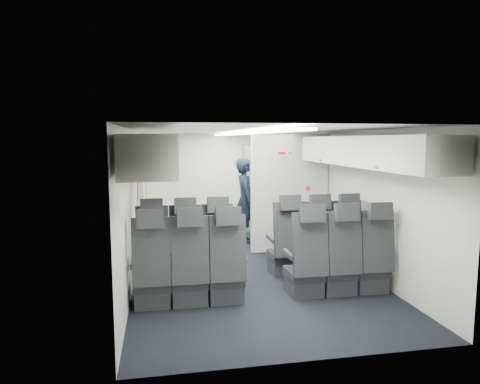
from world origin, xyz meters
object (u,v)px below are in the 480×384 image
object	(u,v)px
seat_row_front	(252,250)
boarding_door	(142,197)
seat_row_mid	(267,268)
flight_attendant	(245,200)
carry_on_bag	(154,153)
galley_unit	(263,188)

from	to	relation	value
seat_row_front	boarding_door	xyz separation A→B (m)	(-1.64, 2.09, 0.55)
seat_row_mid	flight_attendant	world-z (taller)	flight_attendant
boarding_door	flight_attendant	bearing A→B (deg)	2.86
seat_row_mid	carry_on_bag	size ratio (longest dim) A/B	8.76
seat_row_front	seat_row_mid	xyz separation A→B (m)	(0.00, -0.90, 0.00)
flight_attendant	boarding_door	bearing A→B (deg)	97.48
seat_row_front	seat_row_mid	size ratio (longest dim) A/B	1.00
seat_row_mid	flight_attendant	distance (m)	3.13
seat_row_mid	galley_unit	distance (m)	4.30
seat_row_mid	boarding_door	bearing A→B (deg)	118.77
seat_row_mid	boarding_door	distance (m)	3.45
seat_row_front	galley_unit	distance (m)	3.43
flight_attendant	seat_row_front	bearing A→B (deg)	175.80
boarding_door	carry_on_bag	bearing A→B (deg)	-81.38
seat_row_mid	flight_attendant	xyz separation A→B (m)	(0.34, 3.08, 0.43)
flight_attendant	carry_on_bag	size ratio (longest dim) A/B	4.36
seat_row_front	flight_attendant	world-z (taller)	flight_attendant
seat_row_mid	carry_on_bag	world-z (taller)	carry_on_bag
seat_row_front	carry_on_bag	size ratio (longest dim) A/B	8.76
galley_unit	carry_on_bag	xyz separation A→B (m)	(-2.33, -2.86, 0.87)
boarding_door	galley_unit	bearing A→B (deg)	24.28
galley_unit	carry_on_bag	distance (m)	3.79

